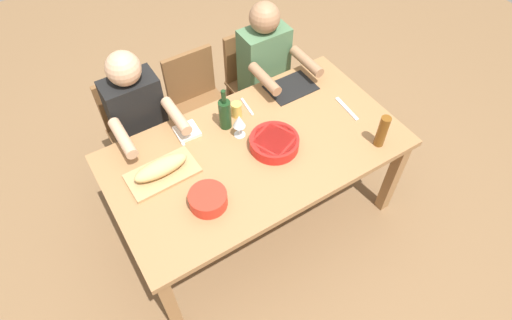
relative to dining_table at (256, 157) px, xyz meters
name	(u,v)px	position (x,y,z in m)	size (l,w,h in m)	color
ground_plane	(256,214)	(0.00, 0.00, -0.66)	(8.00, 8.00, 0.00)	brown
dining_table	(256,157)	(0.00, 0.00, 0.00)	(1.78, 0.98, 0.74)	#9E7044
chair_far_left	(137,126)	(-0.49, 0.81, -0.18)	(0.40, 0.40, 0.85)	brown
diner_far_left	(140,121)	(-0.49, 0.63, 0.04)	(0.41, 0.53, 1.20)	#2D2D38
chair_far_center	(198,101)	(0.00, 0.81, -0.18)	(0.40, 0.40, 0.85)	brown
chair_far_right	(254,78)	(0.49, 0.81, -0.18)	(0.40, 0.40, 0.85)	brown
diner_far_right	(267,69)	(0.49, 0.63, 0.04)	(0.41, 0.53, 1.20)	#2D2D38
serving_bowl_pasta	(274,142)	(0.10, -0.05, 0.12)	(0.30, 0.30, 0.07)	red
serving_bowl_salad	(208,199)	(-0.43, -0.20, 0.13)	(0.21, 0.21, 0.08)	red
cutting_board	(163,173)	(-0.55, 0.12, 0.09)	(0.40, 0.22, 0.02)	tan
bread_loaf	(161,168)	(-0.55, 0.12, 0.15)	(0.32, 0.11, 0.09)	tan
wine_bottle	(225,113)	(-0.06, 0.26, 0.19)	(0.08, 0.08, 0.29)	#193819
beer_bottle	(382,131)	(0.65, -0.36, 0.19)	(0.06, 0.06, 0.22)	brown
wine_glass	(239,122)	(-0.03, 0.15, 0.20)	(0.08, 0.08, 0.17)	silver
fork_far_left	(179,136)	(-0.35, 0.33, 0.08)	(0.02, 0.17, 0.01)	silver
cup_far_center	(237,110)	(0.04, 0.30, 0.13)	(0.07, 0.07, 0.10)	gold
fork_far_center	(247,107)	(0.14, 0.33, 0.08)	(0.02, 0.17, 0.01)	silver
placemat_far_right	(291,88)	(0.49, 0.33, 0.08)	(0.32, 0.23, 0.01)	black
carving_knife	(347,109)	(0.68, -0.03, 0.08)	(0.23, 0.02, 0.01)	silver
napkin_stack	(187,131)	(-0.29, 0.34, 0.09)	(0.14, 0.14, 0.02)	white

